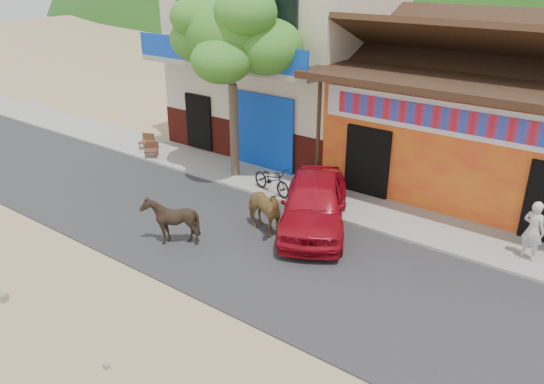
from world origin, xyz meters
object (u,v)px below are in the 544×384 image
Objects in this scene: cow_tan at (262,210)px; pedestrian at (533,230)px; red_car at (314,203)px; cow_dark at (170,220)px; tree at (233,84)px; scooter at (272,180)px; cafe_chair_right at (151,144)px; cafe_chair_left at (146,136)px.

pedestrian is (5.96, 2.67, 0.16)m from cow_tan.
red_car is 5.28m from pedestrian.
cow_tan is 2.35m from cow_dark.
tree is 3.23m from scooter.
cow_dark is (-1.50, -1.81, -0.02)m from cow_tan.
red_car reaches higher than cafe_chair_right.
cow_tan is 6.53m from pedestrian.
red_car is at bearing -20.42° from tree.
pedestrian is 1.45× the size of cafe_chair_left.
cow_tan is at bearing -39.61° from tree.
tree is 3.77× the size of scooter.
scooter is at bearing -14.54° from tree.
cafe_chair_left reaches higher than cafe_chair_right.
cafe_chair_right is at bearing 22.80° from pedestrian.
cow_tan is 0.37× the size of red_car.
pedestrian is 13.50m from cafe_chair_left.
scooter is (1.88, -0.49, -2.58)m from tree.
pedestrian is at bearing 127.94° from cow_dark.
tree is at bearing 88.72° from scooter.
cow_dark is 1.29× the size of cafe_chair_right.
cow_dark is at bearing 51.20° from pedestrian.
pedestrian is at bearing -72.32° from scooter.
cow_tan is 1.23× the size of cow_dark.
cow_dark is 0.80× the size of scooter.
cow_dark is 8.70m from pedestrian.
cow_tan reaches higher than cafe_chair_right.
cafe_chair_right is (-6.67, 2.10, -0.09)m from cow_tan.
cafe_chair_right is (-5.17, 3.91, -0.06)m from cow_dark.
tree is 9.38m from pedestrian.
cow_tan is (3.14, -2.60, -2.42)m from tree.
cafe_chair_right is (-12.63, -0.57, -0.25)m from pedestrian.
tree reaches higher than scooter.
tree is at bearing -22.46° from cafe_chair_left.
scooter is at bearing 126.45° from red_car.
cow_dark is at bearing -58.51° from cafe_chair_left.
scooter is 6.30m from cafe_chair_left.
cow_tan is 1.42m from red_car.
tree is 4.74m from cow_tan.
scooter is 1.57× the size of cafe_chair_left.
cow_dark is at bearing -69.61° from tree.
red_car is 2.41m from scooter.
tree is 4.36m from cafe_chair_right.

